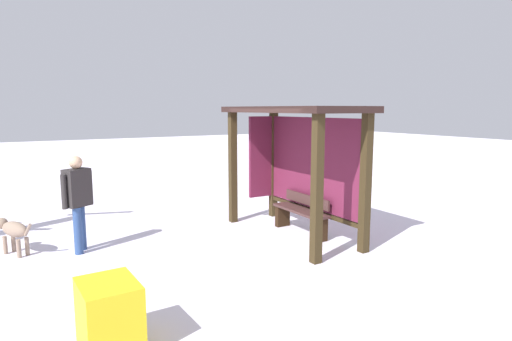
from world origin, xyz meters
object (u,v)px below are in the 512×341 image
Objects in this scene: person_walking at (78,196)px; bench_left_inside at (301,214)px; grit_bin at (109,316)px; dog at (13,230)px; bus_shelter at (297,143)px.

bench_left_inside is at bearing 75.51° from person_walking.
grit_bin is at bearing -60.23° from bench_left_inside.
bench_left_inside is 5.25m from dog.
bus_shelter reaches higher than grit_bin.
bench_left_inside reaches higher than grit_bin.
bus_shelter is at bearing 74.41° from dog.
dog is at bearing -105.59° from bus_shelter.
grit_bin is at bearing 11.91° from dog.
dog is at bearing -168.09° from grit_bin.
person_walking is 2.30× the size of grit_bin.
person_walking reaches higher than bench_left_inside.
bus_shelter is 5.06m from grit_bin.
person_walking is (-1.04, -4.02, 0.61)m from bench_left_inside.
person_walking is at bearing -103.38° from bus_shelter.
bus_shelter is 1.45m from bench_left_inside.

